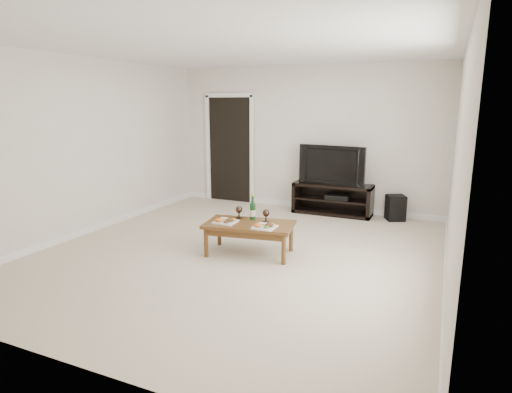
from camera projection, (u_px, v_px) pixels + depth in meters
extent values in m
plane|color=beige|center=(240.00, 253.00, 5.66)|extent=(5.50, 5.50, 0.00)
cube|color=silver|center=(306.00, 139.00, 7.85)|extent=(5.00, 0.04, 2.60)
cube|color=white|center=(238.00, 45.00, 5.10)|extent=(5.00, 5.50, 0.04)
cube|color=black|center=(230.00, 150.00, 8.50)|extent=(0.90, 0.02, 2.05)
cube|color=black|center=(332.00, 199.00, 7.58)|extent=(1.38, 0.45, 0.55)
imported|color=black|center=(334.00, 164.00, 7.45)|extent=(1.20, 0.30, 0.68)
cube|color=black|center=(337.00, 197.00, 7.53)|extent=(0.41, 0.31, 0.08)
cube|color=black|center=(395.00, 208.00, 7.20)|extent=(0.38, 0.38, 0.43)
cube|color=brown|center=(249.00, 239.00, 5.57)|extent=(1.22, 0.79, 0.42)
cube|color=white|center=(225.00, 220.00, 5.54)|extent=(0.27, 0.27, 0.07)
cube|color=white|center=(264.00, 225.00, 5.31)|extent=(0.27, 0.27, 0.07)
cylinder|color=#0F3715|center=(253.00, 207.00, 5.66)|extent=(0.07, 0.07, 0.35)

